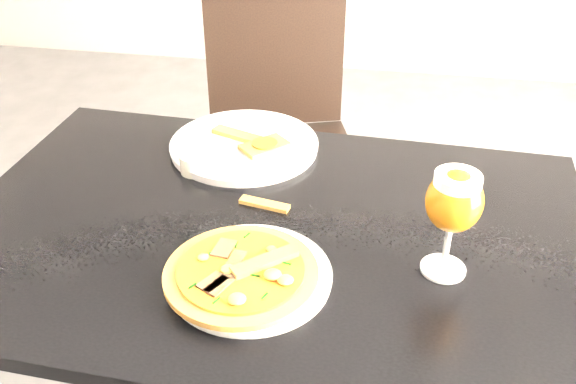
% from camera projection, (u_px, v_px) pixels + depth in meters
% --- Properties ---
extents(dining_table, '(1.24, 0.85, 0.75)m').
position_uv_depth(dining_table, '(269.00, 264.00, 1.26)').
color(dining_table, black).
rests_on(dining_table, ground).
extents(chair_far, '(0.56, 0.56, 0.96)m').
position_uv_depth(chair_far, '(281.00, 138.00, 1.97)').
color(chair_far, black).
rests_on(chair_far, ground).
extents(plate_main, '(0.32, 0.32, 0.01)m').
position_uv_depth(plate_main, '(250.00, 276.00, 1.08)').
color(plate_main, white).
rests_on(plate_main, dining_table).
extents(pizza, '(0.26, 0.26, 0.03)m').
position_uv_depth(pizza, '(241.00, 272.00, 1.07)').
color(pizza, brown).
rests_on(pizza, plate_main).
extents(plate_second, '(0.42, 0.42, 0.02)m').
position_uv_depth(plate_second, '(244.00, 146.00, 1.46)').
color(plate_second, white).
rests_on(plate_second, dining_table).
extents(crust_scraps, '(0.19, 0.14, 0.01)m').
position_uv_depth(crust_scraps, '(256.00, 142.00, 1.44)').
color(crust_scraps, brown).
rests_on(crust_scraps, plate_second).
extents(loose_crust, '(0.10, 0.04, 0.01)m').
position_uv_depth(loose_crust, '(264.00, 204.00, 1.27)').
color(loose_crust, brown).
rests_on(loose_crust, dining_table).
extents(sauce_cup, '(0.06, 0.06, 0.04)m').
position_uv_depth(sauce_cup, '(195.00, 162.00, 1.37)').
color(sauce_cup, silver).
rests_on(sauce_cup, dining_table).
extents(beer_glass, '(0.09, 0.09, 0.20)m').
position_uv_depth(beer_glass, '(454.00, 202.00, 1.03)').
color(beer_glass, white).
rests_on(beer_glass, dining_table).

